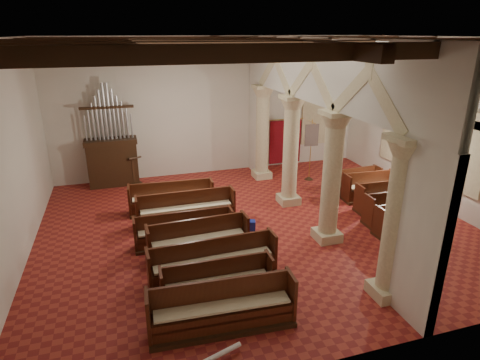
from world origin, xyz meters
name	(u,v)px	position (x,y,z in m)	size (l,w,h in m)	color
floor	(257,226)	(0.00, 0.00, 0.00)	(14.00, 14.00, 0.00)	maroon
ceiling	(260,37)	(0.00, 0.00, 6.00)	(14.00, 14.00, 0.00)	black
wall_back	(213,107)	(0.00, 6.00, 3.00)	(14.00, 0.02, 6.00)	beige
wall_front	(372,222)	(0.00, -6.00, 3.00)	(14.00, 0.02, 6.00)	beige
wall_left	(7,159)	(-7.00, 0.00, 3.00)	(0.02, 12.00, 6.00)	beige
wall_right	(442,125)	(7.00, 0.00, 3.00)	(0.02, 12.00, 6.00)	beige
ceiling_beams	(260,44)	(0.00, 0.00, 5.82)	(13.80, 11.80, 0.30)	black
arcade	(312,118)	(1.80, 0.00, 3.56)	(0.90, 11.90, 6.00)	beige
window_right_a	(471,158)	(6.98, -1.50, 2.20)	(0.03, 1.00, 2.20)	#32725E
window_right_b	(394,131)	(6.98, 2.50, 2.20)	(0.03, 1.00, 2.20)	#32725E
window_back	(314,118)	(5.00, 5.98, 2.20)	(1.00, 0.03, 2.20)	#32725E
pipe_organ	(112,154)	(-4.50, 5.50, 1.37)	(2.10, 0.85, 4.40)	black
lectern	(134,173)	(-3.68, 5.21, 0.54)	(0.63, 0.66, 1.30)	black
dossal_curtain	(285,142)	(3.50, 5.92, 1.17)	(1.80, 0.07, 2.17)	maroon
processional_banner	(310,161)	(3.71, 3.63, 0.84)	(0.61, 0.78, 2.68)	black
hymnal_box_a	(256,292)	(-1.36, -3.79, 0.27)	(0.34, 0.27, 0.34)	#152C97
hymnal_box_b	(265,257)	(-0.58, -2.34, 0.26)	(0.32, 0.26, 0.32)	navy
hymnal_box_c	(250,225)	(-0.35, -0.36, 0.26)	(0.32, 0.26, 0.32)	navy
tube_heater_a	(219,355)	(-2.67, -5.34, 0.16)	(0.10, 0.10, 1.02)	white
tube_heater_b	(209,279)	(-2.28, -2.77, 0.16)	(0.10, 0.10, 0.96)	white
nave_pew_0	(222,314)	(-2.35, -4.45, 0.38)	(3.24, 0.94, 1.14)	black
nave_pew_1	(218,287)	(-2.21, -3.42, 0.34)	(2.73, 0.72, 1.02)	black
nave_pew_2	(214,267)	(-2.10, -2.54, 0.36)	(3.41, 0.83, 1.09)	black
nave_pew_3	(199,245)	(-2.24, -1.33, 0.37)	(2.93, 0.86, 1.13)	black
nave_pew_4	(185,234)	(-2.51, -0.45, 0.33)	(3.01, 0.70, 1.00)	black
nave_pew_5	(187,213)	(-2.20, 0.95, 0.36)	(3.31, 0.73, 1.10)	black
nave_pew_6	(172,202)	(-2.55, 2.04, 0.36)	(3.04, 0.90, 1.10)	black
aisle_pew_0	(404,224)	(4.36, -1.87, 0.35)	(2.04, 0.77, 1.04)	black
aisle_pew_1	(391,213)	(4.43, -1.12, 0.37)	(1.91, 0.77, 1.10)	black
aisle_pew_2	(381,202)	(4.72, -0.15, 0.36)	(1.91, 0.78, 1.07)	black
aisle_pew_3	(370,191)	(4.93, 0.88, 0.37)	(2.11, 0.84, 1.09)	black
aisle_pew_4	(357,184)	(4.93, 1.74, 0.33)	(1.99, 0.76, 0.98)	black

